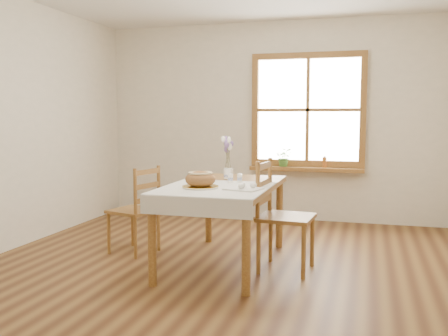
% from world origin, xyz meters
% --- Properties ---
extents(ground, '(5.00, 5.00, 0.00)m').
position_xyz_m(ground, '(0.00, 0.00, 0.00)').
color(ground, brown).
rests_on(ground, ground).
extents(room_walls, '(4.60, 5.10, 2.65)m').
position_xyz_m(room_walls, '(0.00, 0.00, 1.71)').
color(room_walls, beige).
rests_on(room_walls, ground).
extents(window, '(1.46, 0.08, 1.46)m').
position_xyz_m(window, '(0.50, 2.47, 1.45)').
color(window, olive).
rests_on(window, ground).
extents(window_sill, '(1.46, 0.20, 0.05)m').
position_xyz_m(window_sill, '(0.50, 2.40, 0.69)').
color(window_sill, olive).
rests_on(window_sill, ground).
extents(dining_table, '(0.90, 1.60, 0.75)m').
position_xyz_m(dining_table, '(0.00, 0.30, 0.66)').
color(dining_table, olive).
rests_on(dining_table, ground).
extents(table_linen, '(0.91, 0.99, 0.01)m').
position_xyz_m(table_linen, '(0.00, -0.00, 0.76)').
color(table_linen, silver).
rests_on(table_linen, dining_table).
extents(chair_left, '(0.52, 0.51, 0.88)m').
position_xyz_m(chair_left, '(-0.99, 0.44, 0.44)').
color(chair_left, olive).
rests_on(chair_left, ground).
extents(chair_right, '(0.52, 0.50, 0.99)m').
position_xyz_m(chair_right, '(0.58, 0.28, 0.49)').
color(chair_right, olive).
rests_on(chair_right, ground).
extents(bread_plate, '(0.36, 0.36, 0.02)m').
position_xyz_m(bread_plate, '(-0.11, -0.05, 0.77)').
color(bread_plate, white).
rests_on(bread_plate, table_linen).
extents(bread_loaf, '(0.26, 0.26, 0.14)m').
position_xyz_m(bread_loaf, '(-0.11, -0.05, 0.85)').
color(bread_loaf, olive).
rests_on(bread_loaf, bread_plate).
extents(egg_napkin, '(0.33, 0.30, 0.01)m').
position_xyz_m(egg_napkin, '(0.27, -0.04, 0.77)').
color(egg_napkin, silver).
rests_on(egg_napkin, table_linen).
extents(eggs, '(0.26, 0.25, 0.05)m').
position_xyz_m(eggs, '(0.27, -0.04, 0.80)').
color(eggs, white).
rests_on(eggs, egg_napkin).
extents(salt_shaker, '(0.06, 0.06, 0.09)m').
position_xyz_m(salt_shaker, '(0.13, 0.37, 0.80)').
color(salt_shaker, white).
rests_on(salt_shaker, table_linen).
extents(pepper_shaker, '(0.06, 0.06, 0.09)m').
position_xyz_m(pepper_shaker, '(0.05, 0.33, 0.80)').
color(pepper_shaker, white).
rests_on(pepper_shaker, table_linen).
extents(flower_vase, '(0.11, 0.11, 0.10)m').
position_xyz_m(flower_vase, '(-0.05, 0.64, 0.80)').
color(flower_vase, white).
rests_on(flower_vase, dining_table).
extents(lavender_bouquet, '(0.16, 0.16, 0.31)m').
position_xyz_m(lavender_bouquet, '(-0.05, 0.64, 1.01)').
color(lavender_bouquet, '#735597').
rests_on(lavender_bouquet, flower_vase).
extents(potted_plant, '(0.24, 0.26, 0.19)m').
position_xyz_m(potted_plant, '(0.21, 2.40, 0.81)').
color(potted_plant, '#457E32').
rests_on(potted_plant, window_sill).
extents(amber_bottle, '(0.07, 0.07, 0.15)m').
position_xyz_m(amber_bottle, '(0.73, 2.40, 0.79)').
color(amber_bottle, '#B05E20').
rests_on(amber_bottle, window_sill).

